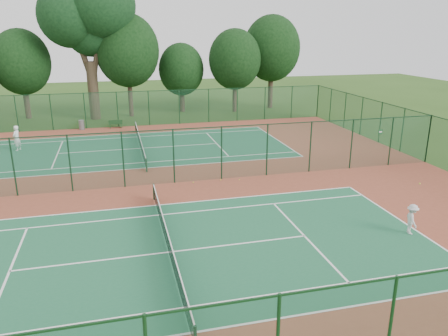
{
  "coord_description": "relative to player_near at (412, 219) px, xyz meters",
  "views": [
    {
      "loc": [
        -1.83,
        -26.08,
        9.28
      ],
      "look_at": [
        4.1,
        -2.65,
        1.6
      ],
      "focal_mm": 35.0,
      "sensor_mm": 36.0,
      "label": 1
    }
  ],
  "objects": [
    {
      "name": "trash_bin",
      "position": [
        -16.41,
        27.49,
        -0.28
      ],
      "size": [
        0.58,
        0.58,
        0.93
      ],
      "primitive_type": "cylinder",
      "rotation": [
        0.0,
        0.0,
        0.15
      ],
      "color": "slate",
      "rests_on": "red_pad"
    },
    {
      "name": "player_near",
      "position": [
        0.0,
        0.0,
        0.0
      ],
      "size": [
        0.79,
        1.07,
        1.47
      ],
      "primitive_type": "imported",
      "rotation": [
        0.0,
        0.0,
        1.29
      ],
      "color": "silver",
      "rests_on": "court_near"
    },
    {
      "name": "stray_ball_b",
      "position": [
        -6.91,
        9.69,
        -0.71
      ],
      "size": [
        0.07,
        0.07,
        0.07
      ],
      "primitive_type": "sphere",
      "color": "yellow",
      "rests_on": "red_pad"
    },
    {
      "name": "fence_east",
      "position": [
        8.62,
        9.98,
        1.0
      ],
      "size": [
        0.09,
        36.0,
        3.5
      ],
      "rotation": [
        0.0,
        0.0,
        1.57
      ],
      "color": "#194C30",
      "rests_on": "ground"
    },
    {
      "name": "player_far",
      "position": [
        -20.93,
        20.73,
        0.27
      ],
      "size": [
        0.73,
        0.86,
        2.02
      ],
      "primitive_type": "imported",
      "rotation": [
        0.0,
        0.0,
        -1.96
      ],
      "color": "white",
      "rests_on": "court_far"
    },
    {
      "name": "fence_north",
      "position": [
        -11.38,
        27.98,
        1.0
      ],
      "size": [
        40.0,
        0.09,
        3.5
      ],
      "color": "#17472F",
      "rests_on": "ground"
    },
    {
      "name": "court_near",
      "position": [
        -11.38,
        0.98,
        -0.74
      ],
      "size": [
        23.77,
        10.97,
        0.01
      ],
      "primitive_type": "cube",
      "color": "#1E5F3C",
      "rests_on": "red_pad"
    },
    {
      "name": "stray_ball_c",
      "position": [
        -8.71,
        9.63,
        -0.71
      ],
      "size": [
        0.07,
        0.07,
        0.07
      ],
      "primitive_type": "sphere",
      "color": "#C6E836",
      "rests_on": "red_pad"
    },
    {
      "name": "tennis_net_far",
      "position": [
        -11.38,
        18.98,
        -0.21
      ],
      "size": [
        0.1,
        12.9,
        0.97
      ],
      "color": "#153C23",
      "rests_on": "ground"
    },
    {
      "name": "tennis_net_near",
      "position": [
        -11.38,
        0.98,
        -0.21
      ],
      "size": [
        0.1,
        12.9,
        0.97
      ],
      "color": "#12321E",
      "rests_on": "ground"
    },
    {
      "name": "big_tree",
      "position": [
        -15.14,
        32.97,
        9.97
      ],
      "size": [
        9.86,
        7.22,
        15.14
      ],
      "color": "#382B1E",
      "rests_on": "ground"
    },
    {
      "name": "fence_divider",
      "position": [
        -11.38,
        9.98,
        1.0
      ],
      "size": [
        40.0,
        0.09,
        3.5
      ],
      "color": "#194D32",
      "rests_on": "ground"
    },
    {
      "name": "ground",
      "position": [
        -11.38,
        9.98,
        -0.76
      ],
      "size": [
        120.0,
        120.0,
        0.0
      ],
      "primitive_type": "plane",
      "color": "#2B4D18",
      "rests_on": "ground"
    },
    {
      "name": "court_far",
      "position": [
        -11.38,
        18.98,
        -0.74
      ],
      "size": [
        23.77,
        10.97,
        0.01
      ],
      "primitive_type": "cube",
      "color": "#1D5B3B",
      "rests_on": "red_pad"
    },
    {
      "name": "bench",
      "position": [
        -13.21,
        27.45,
        -0.33
      ],
      "size": [
        1.33,
        0.42,
        0.81
      ],
      "rotation": [
        0.0,
        0.0,
        -0.03
      ],
      "color": "#133617",
      "rests_on": "red_pad"
    },
    {
      "name": "stray_ball_a",
      "position": [
        -5.72,
        9.44,
        -0.71
      ],
      "size": [
        0.07,
        0.07,
        0.07
      ],
      "primitive_type": "sphere",
      "color": "#B9D331",
      "rests_on": "red_pad"
    },
    {
      "name": "evergreen_row",
      "position": [
        -10.88,
        34.23,
        -0.76
      ],
      "size": [
        39.0,
        5.0,
        12.0
      ],
      "primitive_type": null,
      "color": "black",
      "rests_on": "ground"
    },
    {
      "name": "red_pad",
      "position": [
        -11.38,
        9.98,
        -0.75
      ],
      "size": [
        40.0,
        36.0,
        0.01
      ],
      "primitive_type": "cube",
      "color": "brown",
      "rests_on": "ground"
    }
  ]
}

